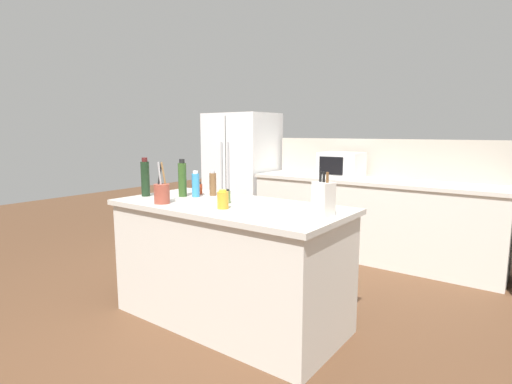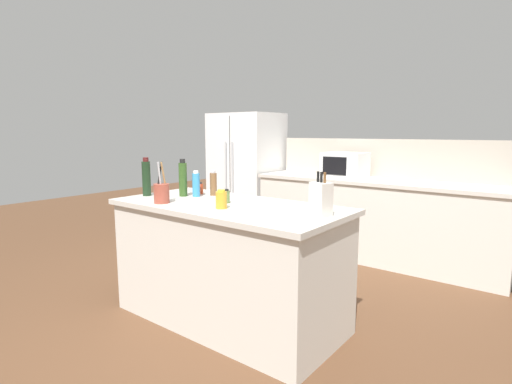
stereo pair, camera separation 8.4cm
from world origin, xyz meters
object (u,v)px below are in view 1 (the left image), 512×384
(dish_soap_bottle, at_px, (196,185))
(pepper_grinder, at_px, (213,184))
(knife_block, at_px, (323,198))
(utensil_crock, at_px, (162,193))
(microwave, at_px, (341,165))
(salt_shaker, at_px, (158,194))
(spice_jar_oregano, at_px, (227,197))
(olive_oil_bottle, at_px, (182,179))
(wine_bottle, at_px, (145,178))
(spice_jar_paprika, at_px, (199,189))
(honey_jar, at_px, (223,200))
(refrigerator, at_px, (242,174))

(dish_soap_bottle, height_order, pepper_grinder, dish_soap_bottle)
(knife_block, distance_m, pepper_grinder, 1.16)
(utensil_crock, bearing_deg, dish_soap_bottle, 92.22)
(utensil_crock, relative_size, dish_soap_bottle, 1.45)
(microwave, height_order, salt_shaker, microwave)
(spice_jar_oregano, height_order, olive_oil_bottle, olive_oil_bottle)
(microwave, xyz_separation_m, utensil_crock, (-0.35, -2.48, -0.07))
(olive_oil_bottle, bearing_deg, pepper_grinder, 47.90)
(microwave, height_order, wine_bottle, wine_bottle)
(spice_jar_paprika, bearing_deg, knife_block, -7.32)
(salt_shaker, bearing_deg, microwave, 79.02)
(salt_shaker, relative_size, wine_bottle, 0.37)
(salt_shaker, distance_m, olive_oil_bottle, 0.28)
(dish_soap_bottle, distance_m, olive_oil_bottle, 0.13)
(spice_jar_oregano, distance_m, olive_oil_bottle, 0.53)
(knife_block, height_order, pepper_grinder, knife_block)
(microwave, relative_size, pepper_grinder, 2.22)
(spice_jar_oregano, bearing_deg, knife_block, 1.95)
(utensil_crock, height_order, spice_jar_oregano, utensil_crock)
(spice_jar_paprika, distance_m, salt_shaker, 0.44)
(utensil_crock, bearing_deg, salt_shaker, 152.81)
(utensil_crock, relative_size, honey_jar, 2.34)
(salt_shaker, relative_size, olive_oil_bottle, 0.39)
(microwave, relative_size, salt_shaker, 3.92)
(olive_oil_bottle, bearing_deg, spice_jar_paprika, 81.73)
(dish_soap_bottle, distance_m, wine_bottle, 0.44)
(utensil_crock, distance_m, honey_jar, 0.53)
(knife_block, bearing_deg, refrigerator, 157.28)
(spice_jar_oregano, bearing_deg, olive_oil_bottle, 177.81)
(salt_shaker, relative_size, honey_jar, 0.90)
(pepper_grinder, relative_size, honey_jar, 1.59)
(honey_jar, bearing_deg, spice_jar_oregano, 122.03)
(dish_soap_bottle, xyz_separation_m, olive_oil_bottle, (-0.11, -0.05, 0.05))
(olive_oil_bottle, relative_size, wine_bottle, 0.97)
(refrigerator, relative_size, honey_jar, 12.74)
(refrigerator, xyz_separation_m, salt_shaker, (1.10, -2.47, 0.13))
(wine_bottle, bearing_deg, microwave, 72.38)
(spice_jar_oregano, relative_size, pepper_grinder, 0.50)
(spice_jar_paprika, distance_m, honey_jar, 0.72)
(utensil_crock, height_order, salt_shaker, utensil_crock)
(refrigerator, distance_m, knife_block, 3.28)
(spice_jar_paprika, relative_size, spice_jar_oregano, 0.96)
(spice_jar_oregano, bearing_deg, refrigerator, 126.02)
(dish_soap_bottle, relative_size, honey_jar, 1.62)
(pepper_grinder, bearing_deg, olive_oil_bottle, -132.10)
(spice_jar_oregano, relative_size, olive_oil_bottle, 0.34)
(refrigerator, xyz_separation_m, microwave, (1.57, -0.05, 0.22))
(knife_block, relative_size, salt_shaker, 2.35)
(refrigerator, relative_size, spice_jar_paprika, 16.56)
(utensil_crock, height_order, spice_jar_paprika, utensil_crock)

